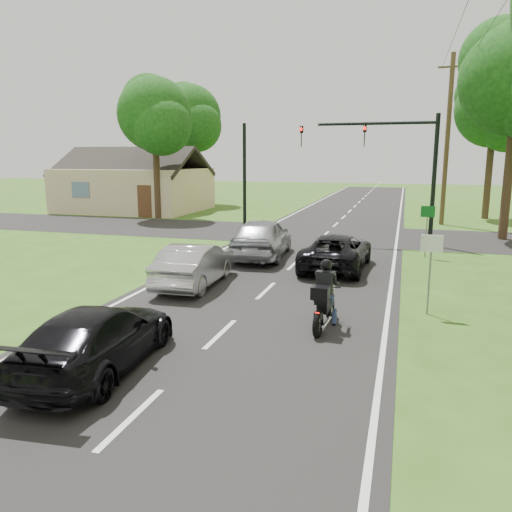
% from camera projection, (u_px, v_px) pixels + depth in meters
% --- Properties ---
extents(ground, '(140.00, 140.00, 0.00)m').
position_uv_depth(ground, '(220.00, 334.00, 11.68)').
color(ground, '#355417').
rests_on(ground, ground).
extents(road, '(8.00, 100.00, 0.01)m').
position_uv_depth(road, '(304.00, 255.00, 21.08)').
color(road, black).
rests_on(road, ground).
extents(cross_road, '(60.00, 7.00, 0.01)m').
position_uv_depth(cross_road, '(326.00, 234.00, 26.72)').
color(cross_road, black).
rests_on(cross_road, ground).
extents(motorcycle_rider, '(0.56, 1.99, 1.72)m').
position_uv_depth(motorcycle_rider, '(324.00, 302.00, 11.96)').
color(motorcycle_rider, black).
rests_on(motorcycle_rider, ground).
extents(dark_suv, '(2.33, 4.76, 1.30)m').
position_uv_depth(dark_suv, '(337.00, 251.00, 18.35)').
color(dark_suv, black).
rests_on(dark_suv, road).
extents(silver_sedan, '(1.65, 4.21, 1.37)m').
position_uv_depth(silver_sedan, '(195.00, 265.00, 15.97)').
color(silver_sedan, '#B0B1B5').
rests_on(silver_sedan, road).
extents(silver_suv, '(2.33, 4.98, 1.65)m').
position_uv_depth(silver_suv, '(262.00, 238.00, 20.41)').
color(silver_suv, '#999CA1').
rests_on(silver_suv, road).
extents(dark_car_behind, '(2.13, 4.48, 1.26)m').
position_uv_depth(dark_car_behind, '(97.00, 338.00, 9.65)').
color(dark_car_behind, black).
rests_on(dark_car_behind, road).
extents(traffic_signal, '(6.38, 0.44, 6.00)m').
position_uv_depth(traffic_signal, '(393.00, 156.00, 23.09)').
color(traffic_signal, black).
rests_on(traffic_signal, ground).
extents(signal_pole_far, '(0.20, 0.20, 6.00)m').
position_uv_depth(signal_pole_far, '(245.00, 175.00, 29.47)').
color(signal_pole_far, black).
rests_on(signal_pole_far, ground).
extents(utility_pole_far, '(1.60, 0.28, 10.00)m').
position_uv_depth(utility_pole_far, '(447.00, 140.00, 29.63)').
color(utility_pole_far, brown).
rests_on(utility_pole_far, ground).
extents(sign_white, '(0.55, 0.07, 2.12)m').
position_uv_depth(sign_white, '(431.00, 255.00, 12.86)').
color(sign_white, slate).
rests_on(sign_white, ground).
extents(sign_green, '(0.55, 0.07, 2.12)m').
position_uv_depth(sign_green, '(427.00, 219.00, 20.32)').
color(sign_green, slate).
rests_on(sign_green, ground).
extents(tree_row_e, '(5.28, 5.12, 9.61)m').
position_uv_depth(tree_row_e, '(499.00, 113.00, 31.92)').
color(tree_row_e, '#332316').
rests_on(tree_row_e, ground).
extents(tree_left_near, '(5.12, 4.96, 9.22)m').
position_uv_depth(tree_left_near, '(157.00, 118.00, 32.28)').
color(tree_left_near, '#332316').
rests_on(tree_left_near, ground).
extents(tree_left_far, '(5.76, 5.58, 10.14)m').
position_uv_depth(tree_left_far, '(191.00, 120.00, 42.09)').
color(tree_left_far, '#332316').
rests_on(tree_left_far, ground).
extents(house, '(10.20, 8.00, 4.84)m').
position_uv_depth(house, '(135.00, 187.00, 38.37)').
color(house, tan).
rests_on(house, ground).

